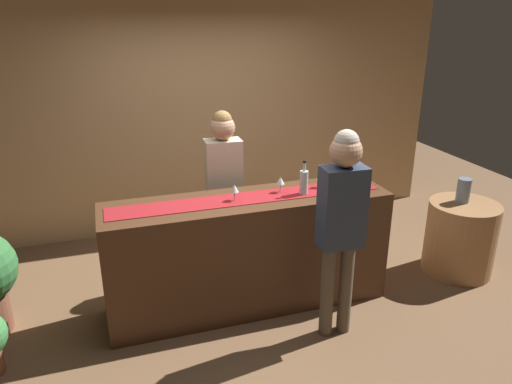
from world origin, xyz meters
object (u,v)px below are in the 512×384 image
Objects in this scene: vase_on_side_table at (464,190)px; bartender at (224,178)px; wine_bottle_clear at (304,182)px; round_side_table at (460,238)px; customer_sipping at (342,214)px; wine_glass_mid_counter at (281,181)px; wine_glass_near_customer at (321,176)px; wine_bottle_amber at (357,175)px; wine_glass_far_end at (234,189)px.

bartender is at bearing 164.55° from vase_on_side_table.
wine_bottle_clear is 1.88m from round_side_table.
customer_sipping is at bearing -83.14° from wine_bottle_clear.
wine_glass_mid_counter is 0.08× the size of customer_sipping.
bartender reaches higher than wine_glass_near_customer.
customer_sipping is (0.61, -1.20, 0.04)m from bartender.
vase_on_side_table is (1.50, -0.10, -0.27)m from wine_glass_near_customer.
round_side_table is at bearing -3.81° from wine_bottle_amber.
wine_glass_near_customer is 0.60× the size of vase_on_side_table.
vase_on_side_table is (1.64, 0.58, -0.21)m from customer_sipping.
wine_glass_mid_counter is 2.04m from round_side_table.
round_side_table is at bearing 165.65° from bartender.
wine_bottle_clear reaches higher than wine_glass_near_customer.
vase_on_side_table is (2.32, -0.03, -0.27)m from wine_glass_far_end.
customer_sipping reaches higher than wine_glass_mid_counter.
wine_glass_far_end is at bearing 177.89° from round_side_table.
wine_bottle_clear is 2.10× the size of wine_glass_near_customer.
vase_on_side_table is at bearing -1.08° from wine_bottle_amber.
wine_bottle_amber reaches higher than wine_glass_near_customer.
wine_bottle_amber is 1.26× the size of vase_on_side_table.
wine_glass_far_end is at bearing 140.36° from customer_sipping.
wine_glass_near_customer is 1.00× the size of wine_glass_mid_counter.
wine_glass_near_customer is at bearing 26.90° from wine_bottle_clear.
wine_bottle_clear reaches higher than vase_on_side_table.
wine_glass_mid_counter is 1.00× the size of wine_glass_far_end.
wine_bottle_amber is 0.18× the size of customer_sipping.
bartender is (-0.55, 0.63, -0.11)m from wine_bottle_clear.
wine_glass_far_end reaches higher than round_side_table.
wine_bottle_clear is 0.18× the size of bartender.
vase_on_side_table is (0.00, 0.06, 0.49)m from round_side_table.
wine_glass_far_end is (-0.43, -0.06, 0.00)m from wine_glass_mid_counter.
wine_bottle_clear reaches higher than round_side_table.
wine_bottle_clear is 0.61m from wine_glass_far_end.
vase_on_side_table is at bearing 0.31° from wine_bottle_clear.
round_side_table is at bearing 20.12° from customer_sipping.
wine_bottle_clear and wine_bottle_amber have the same top height.
bartender reaches higher than wine_glass_mid_counter.
wine_glass_near_customer is 0.69m from customer_sipping.
wine_glass_near_customer is 0.08× the size of customer_sipping.
bartender is at bearing 145.02° from wine_glass_near_customer.
wine_bottle_amber is at bearing 55.11° from customer_sipping.
wine_bottle_clear is at bearing 178.41° from round_side_table.
vase_on_side_table is (2.26, -0.62, -0.17)m from bartender.
wine_glass_near_customer and wine_glass_mid_counter have the same top height.
bartender is 2.45m from round_side_table.
wine_bottle_clear is 2.10× the size of wine_glass_far_end.
customer_sipping is at bearing -127.38° from wine_bottle_amber.
wine_glass_near_customer is 0.93m from bartender.
customer_sipping reaches higher than wine_glass_near_customer.
wine_glass_far_end is at bearing 179.67° from wine_bottle_amber.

